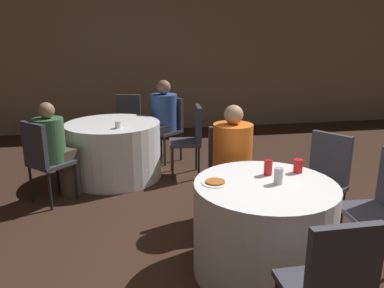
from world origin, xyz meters
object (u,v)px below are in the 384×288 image
at_px(chair_far_southwest, 43,155).
at_px(pizza_plate_near, 215,182).
at_px(chair_far_north, 128,119).
at_px(table_far, 114,150).
at_px(person_green_jacket, 57,151).
at_px(chair_far_east, 192,134).
at_px(table_near, 263,228).
at_px(chair_near_east, 383,199).
at_px(person_blue_shirt, 161,120).
at_px(soda_can_silver, 278,176).
at_px(chair_near_northeast, 324,174).
at_px(person_orange_shirt, 234,165).
at_px(chair_far_northeast, 169,123).
at_px(chair_near_north, 229,165).
at_px(chair_near_south, 331,283).
at_px(soda_can_red, 268,167).

relative_size(chair_far_southwest, pizza_plate_near, 4.48).
bearing_deg(chair_far_north, table_far, 90.00).
relative_size(chair_far_southwest, person_green_jacket, 0.83).
relative_size(chair_far_southwest, chair_far_east, 1.00).
distance_m(chair_far_southwest, pizza_plate_near, 2.16).
xyz_separation_m(table_near, chair_far_north, (-0.96, 3.32, 0.19)).
bearing_deg(table_near, chair_far_southwest, 139.60).
xyz_separation_m(chair_near_east, person_blue_shirt, (-1.43, 2.92, 0.06)).
distance_m(table_far, chair_far_southwest, 1.04).
bearing_deg(chair_far_southwest, soda_can_silver, 5.85).
xyz_separation_m(chair_near_northeast, chair_far_north, (-1.75, 2.79, 0.00)).
bearing_deg(table_far, person_orange_shirt, -52.84).
bearing_deg(chair_far_east, chair_far_north, 41.97).
xyz_separation_m(table_far, chair_far_northeast, (0.80, 0.63, 0.19)).
relative_size(table_near, person_green_jacket, 0.96).
bearing_deg(pizza_plate_near, chair_near_north, 67.60).
xyz_separation_m(table_far, chair_near_south, (1.16, -3.27, 0.19)).
bearing_deg(table_far, chair_near_northeast, -42.55).
relative_size(chair_near_northeast, chair_near_east, 1.00).
bearing_deg(chair_far_northeast, chair_far_southwest, 93.24).
distance_m(table_far, chair_near_south, 3.48).
xyz_separation_m(chair_near_north, soda_can_silver, (0.09, -0.96, 0.23)).
bearing_deg(person_orange_shirt, chair_near_north, -90.00).
height_order(chair_near_north, soda_can_silver, chair_near_north).
bearing_deg(chair_far_northeast, soda_can_silver, 150.38).
distance_m(chair_near_east, soda_can_silver, 0.89).
height_order(chair_far_southwest, chair_far_north, same).
distance_m(table_far, chair_near_north, 1.80).
bearing_deg(soda_can_red, table_near, -115.52).
height_order(table_far, chair_far_southwest, chair_far_southwest).
bearing_deg(person_blue_shirt, table_near, 151.35).
xyz_separation_m(chair_far_east, person_green_jacket, (-1.61, -0.50, 0.01)).
xyz_separation_m(chair_far_southwest, soda_can_silver, (1.97, -1.62, 0.23)).
distance_m(table_near, soda_can_red, 0.47).
distance_m(table_far, chair_near_northeast, 2.65).
bearing_deg(chair_near_north, person_orange_shirt, 90.00).
height_order(chair_far_northeast, person_blue_shirt, person_blue_shirt).
bearing_deg(chair_near_east, soda_can_silver, 90.59).
height_order(chair_near_south, chair_near_northeast, same).
xyz_separation_m(table_near, chair_far_east, (-0.15, 2.23, 0.19)).
bearing_deg(chair_far_north, chair_near_south, 114.07).
xyz_separation_m(table_near, chair_near_northeast, (0.79, 0.53, 0.19)).
relative_size(person_orange_shirt, soda_can_silver, 9.62).
distance_m(person_blue_shirt, soda_can_red, 2.75).
relative_size(chair_near_south, soda_can_red, 7.63).
relative_size(table_far, soda_can_silver, 9.89).
bearing_deg(chair_far_north, person_green_jacket, 74.71).
bearing_deg(person_blue_shirt, person_orange_shirt, 154.83).
bearing_deg(chair_near_northeast, table_near, 90.00).
bearing_deg(table_far, person_green_jacket, -135.21).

